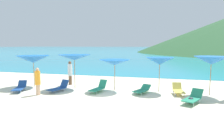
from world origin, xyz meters
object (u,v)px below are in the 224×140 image
(beachgoer_1, at_px, (38,81))
(lounge_chair_2, at_px, (142,90))
(lounge_chair_5, at_px, (193,98))
(lounge_chair_1, at_px, (59,87))
(umbrella_2, at_px, (115,62))
(lounge_chair_0, at_px, (99,88))
(umbrella_3, at_px, (160,61))
(umbrella_0, at_px, (33,59))
(umbrella_4, at_px, (211,60))
(beachgoer_0, at_px, (70,72))
(lounge_chair_3, at_px, (20,87))
(umbrella_1, at_px, (74,57))
(beach_ball, at_px, (191,100))
(lounge_chair_4, at_px, (178,90))

(beachgoer_1, bearing_deg, lounge_chair_2, 69.29)
(lounge_chair_5, relative_size, beachgoer_1, 1.02)
(lounge_chair_1, xyz_separation_m, lounge_chair_2, (5.29, 0.82, -0.03))
(umbrella_2, height_order, lounge_chair_0, umbrella_2)
(lounge_chair_5, bearing_deg, lounge_chair_1, -158.00)
(umbrella_2, relative_size, umbrella_3, 0.99)
(umbrella_0, relative_size, umbrella_4, 1.05)
(lounge_chair_1, xyz_separation_m, beachgoer_0, (-0.32, 2.25, 0.69))
(lounge_chair_2, height_order, beachgoer_0, beachgoer_0)
(lounge_chair_2, xyz_separation_m, lounge_chair_3, (-7.77, -1.47, 0.03))
(umbrella_0, xyz_separation_m, beachgoer_0, (2.22, 1.30, -1.03))
(umbrella_4, relative_size, lounge_chair_1, 1.48)
(umbrella_1, bearing_deg, lounge_chair_2, -3.74)
(lounge_chair_5, height_order, beach_ball, lounge_chair_5)
(lounge_chair_1, bearing_deg, lounge_chair_0, 26.41)
(umbrella_4, distance_m, lounge_chair_5, 3.00)
(umbrella_3, height_order, beachgoer_1, umbrella_3)
(lounge_chair_1, relative_size, lounge_chair_3, 0.93)
(umbrella_0, xyz_separation_m, umbrella_3, (8.82, 0.69, -0.01))
(lounge_chair_0, bearing_deg, umbrella_4, 20.60)
(lounge_chair_3, distance_m, lounge_chair_5, 10.55)
(umbrella_4, xyz_separation_m, lounge_chair_2, (-3.96, -0.62, -1.86))
(umbrella_0, height_order, beach_ball, umbrella_0)
(lounge_chair_4, bearing_deg, umbrella_4, 1.76)
(umbrella_2, distance_m, lounge_chair_5, 5.27)
(umbrella_4, relative_size, beachgoer_0, 1.30)
(umbrella_2, xyz_separation_m, beachgoer_0, (-3.74, 1.01, -0.91))
(umbrella_2, bearing_deg, beachgoer_0, 164.94)
(lounge_chair_0, xyz_separation_m, lounge_chair_4, (4.89, 0.64, 0.00))
(beachgoer_1, bearing_deg, umbrella_1, 111.06)
(umbrella_2, distance_m, lounge_chair_3, 6.40)
(lounge_chair_2, relative_size, lounge_chair_4, 1.10)
(lounge_chair_0, relative_size, lounge_chair_2, 1.07)
(lounge_chair_5, bearing_deg, lounge_chair_3, -153.37)
(umbrella_1, distance_m, beachgoer_0, 1.89)
(umbrella_1, relative_size, lounge_chair_4, 1.72)
(lounge_chair_2, distance_m, lounge_chair_5, 3.15)
(umbrella_4, distance_m, beach_ball, 3.19)
(beach_ball, bearing_deg, beachgoer_0, 160.03)
(umbrella_0, height_order, umbrella_4, umbrella_4)
(umbrella_3, bearing_deg, lounge_chair_1, -165.37)
(umbrella_1, bearing_deg, umbrella_2, 2.50)
(lounge_chair_2, bearing_deg, lounge_chair_3, -146.16)
(umbrella_3, xyz_separation_m, beach_ball, (1.68, -2.40, -1.81))
(lounge_chair_3, xyz_separation_m, beach_ball, (10.44, -0.10, -0.10))
(lounge_chair_0, bearing_deg, umbrella_3, 29.78)
(umbrella_3, distance_m, lounge_chair_3, 9.21)
(umbrella_3, bearing_deg, lounge_chair_2, -140.18)
(umbrella_0, distance_m, lounge_chair_5, 10.87)
(umbrella_4, bearing_deg, lounge_chair_3, -169.90)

